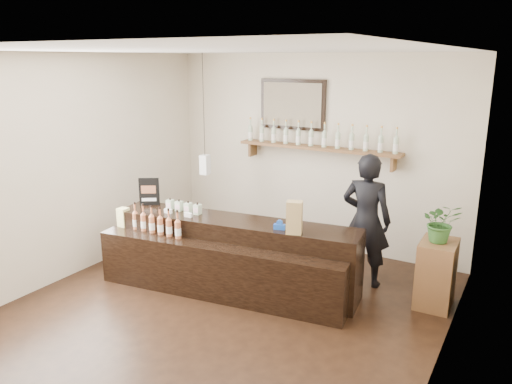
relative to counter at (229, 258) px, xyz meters
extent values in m
plane|color=black|center=(0.25, -0.59, -0.40)|extent=(5.00, 5.00, 0.00)
plane|color=beige|center=(0.25, 1.91, 1.00)|extent=(4.50, 0.00, 4.50)
plane|color=beige|center=(-2.00, -0.59, 1.00)|extent=(0.00, 5.00, 5.00)
plane|color=beige|center=(2.50, -0.59, 1.00)|extent=(0.00, 5.00, 5.00)
plane|color=white|center=(0.25, -0.59, 2.40)|extent=(5.00, 5.00, 0.00)
cube|color=brown|center=(0.35, 1.78, 1.10)|extent=(2.40, 0.25, 0.04)
cube|color=brown|center=(-0.73, 1.81, 0.98)|extent=(0.04, 0.20, 0.20)
cube|color=brown|center=(1.43, 1.81, 0.98)|extent=(0.04, 0.20, 0.20)
cube|color=black|center=(-0.10, 1.88, 1.68)|extent=(1.02, 0.04, 0.72)
cube|color=#463B2D|center=(-0.10, 1.86, 1.68)|extent=(0.92, 0.01, 0.62)
cube|color=white|center=(-1.05, 1.01, 0.85)|extent=(0.12, 0.12, 0.28)
cylinder|color=black|center=(-1.05, 1.01, 1.69)|extent=(0.01, 0.01, 1.41)
cylinder|color=beige|center=(-0.75, 1.78, 1.22)|extent=(0.07, 0.07, 0.20)
cone|color=beige|center=(-0.75, 1.78, 1.35)|extent=(0.07, 0.07, 0.05)
cylinder|color=beige|center=(-0.75, 1.78, 1.41)|extent=(0.02, 0.02, 0.07)
cylinder|color=gold|center=(-0.75, 1.78, 1.45)|extent=(0.03, 0.03, 0.02)
cylinder|color=white|center=(-0.75, 1.78, 1.20)|extent=(0.07, 0.07, 0.09)
cylinder|color=beige|center=(-0.55, 1.78, 1.22)|extent=(0.07, 0.07, 0.20)
cone|color=beige|center=(-0.55, 1.78, 1.35)|extent=(0.07, 0.07, 0.05)
cylinder|color=beige|center=(-0.55, 1.78, 1.41)|extent=(0.02, 0.02, 0.07)
cylinder|color=gold|center=(-0.55, 1.78, 1.45)|extent=(0.03, 0.03, 0.02)
cylinder|color=white|center=(-0.55, 1.78, 1.20)|extent=(0.07, 0.07, 0.09)
cylinder|color=beige|center=(-0.35, 1.78, 1.22)|extent=(0.07, 0.07, 0.20)
cone|color=beige|center=(-0.35, 1.78, 1.35)|extent=(0.07, 0.07, 0.05)
cylinder|color=beige|center=(-0.35, 1.78, 1.41)|extent=(0.02, 0.02, 0.07)
cylinder|color=gold|center=(-0.35, 1.78, 1.45)|extent=(0.03, 0.03, 0.02)
cylinder|color=white|center=(-0.35, 1.78, 1.20)|extent=(0.07, 0.07, 0.09)
cylinder|color=beige|center=(-0.15, 1.78, 1.22)|extent=(0.07, 0.07, 0.20)
cone|color=beige|center=(-0.15, 1.78, 1.35)|extent=(0.07, 0.07, 0.05)
cylinder|color=beige|center=(-0.15, 1.78, 1.41)|extent=(0.02, 0.02, 0.07)
cylinder|color=gold|center=(-0.15, 1.78, 1.45)|extent=(0.03, 0.03, 0.02)
cylinder|color=white|center=(-0.15, 1.78, 1.20)|extent=(0.07, 0.07, 0.09)
cylinder|color=beige|center=(0.05, 1.78, 1.22)|extent=(0.07, 0.07, 0.20)
cone|color=beige|center=(0.05, 1.78, 1.35)|extent=(0.07, 0.07, 0.05)
cylinder|color=beige|center=(0.05, 1.78, 1.41)|extent=(0.02, 0.02, 0.07)
cylinder|color=gold|center=(0.05, 1.78, 1.45)|extent=(0.03, 0.03, 0.02)
cylinder|color=white|center=(0.05, 1.78, 1.20)|extent=(0.07, 0.07, 0.09)
cylinder|color=beige|center=(0.25, 1.78, 1.22)|extent=(0.07, 0.07, 0.20)
cone|color=beige|center=(0.25, 1.78, 1.35)|extent=(0.07, 0.07, 0.05)
cylinder|color=beige|center=(0.25, 1.78, 1.41)|extent=(0.02, 0.02, 0.07)
cylinder|color=gold|center=(0.25, 1.78, 1.45)|extent=(0.03, 0.03, 0.02)
cylinder|color=white|center=(0.25, 1.78, 1.20)|extent=(0.07, 0.07, 0.09)
cylinder|color=beige|center=(0.45, 1.78, 1.22)|extent=(0.07, 0.07, 0.20)
cone|color=beige|center=(0.45, 1.78, 1.35)|extent=(0.07, 0.07, 0.05)
cylinder|color=beige|center=(0.45, 1.78, 1.41)|extent=(0.02, 0.02, 0.07)
cylinder|color=gold|center=(0.45, 1.78, 1.45)|extent=(0.03, 0.03, 0.02)
cylinder|color=white|center=(0.45, 1.78, 1.20)|extent=(0.07, 0.07, 0.09)
cylinder|color=beige|center=(0.65, 1.78, 1.22)|extent=(0.07, 0.07, 0.20)
cone|color=beige|center=(0.65, 1.78, 1.35)|extent=(0.07, 0.07, 0.05)
cylinder|color=beige|center=(0.65, 1.78, 1.41)|extent=(0.02, 0.02, 0.07)
cylinder|color=gold|center=(0.65, 1.78, 1.45)|extent=(0.03, 0.03, 0.02)
cylinder|color=white|center=(0.65, 1.78, 1.20)|extent=(0.07, 0.07, 0.09)
cylinder|color=beige|center=(0.85, 1.78, 1.22)|extent=(0.07, 0.07, 0.20)
cone|color=beige|center=(0.85, 1.78, 1.35)|extent=(0.07, 0.07, 0.05)
cylinder|color=beige|center=(0.85, 1.78, 1.41)|extent=(0.02, 0.02, 0.07)
cylinder|color=gold|center=(0.85, 1.78, 1.45)|extent=(0.03, 0.03, 0.02)
cylinder|color=white|center=(0.85, 1.78, 1.20)|extent=(0.07, 0.07, 0.09)
cylinder|color=beige|center=(1.05, 1.78, 1.22)|extent=(0.07, 0.07, 0.20)
cone|color=beige|center=(1.05, 1.78, 1.35)|extent=(0.07, 0.07, 0.05)
cylinder|color=beige|center=(1.05, 1.78, 1.41)|extent=(0.02, 0.02, 0.07)
cylinder|color=gold|center=(1.05, 1.78, 1.45)|extent=(0.03, 0.03, 0.02)
cylinder|color=white|center=(1.05, 1.78, 1.20)|extent=(0.07, 0.07, 0.09)
cylinder|color=beige|center=(1.25, 1.78, 1.22)|extent=(0.07, 0.07, 0.20)
cone|color=beige|center=(1.25, 1.78, 1.35)|extent=(0.07, 0.07, 0.05)
cylinder|color=beige|center=(1.25, 1.78, 1.41)|extent=(0.02, 0.02, 0.07)
cylinder|color=gold|center=(1.25, 1.78, 1.45)|extent=(0.03, 0.03, 0.02)
cylinder|color=white|center=(1.25, 1.78, 1.20)|extent=(0.07, 0.07, 0.09)
cylinder|color=beige|center=(1.45, 1.78, 1.22)|extent=(0.07, 0.07, 0.20)
cone|color=beige|center=(1.45, 1.78, 1.35)|extent=(0.07, 0.07, 0.05)
cylinder|color=beige|center=(1.45, 1.78, 1.41)|extent=(0.02, 0.02, 0.07)
cylinder|color=gold|center=(1.45, 1.78, 1.45)|extent=(0.03, 0.03, 0.02)
cylinder|color=white|center=(1.45, 1.78, 1.20)|extent=(0.07, 0.07, 0.09)
cube|color=black|center=(0.01, 0.11, 0.02)|extent=(3.10, 0.93, 0.85)
cube|color=black|center=(0.01, -0.29, -0.08)|extent=(3.06, 0.66, 0.65)
cube|color=white|center=(-0.84, -0.08, 0.48)|extent=(0.10, 0.04, 0.05)
cube|color=white|center=(-0.53, -0.08, 0.48)|extent=(0.10, 0.04, 0.05)
cube|color=#DBD885|center=(-1.41, -0.29, 0.30)|extent=(0.12, 0.12, 0.12)
cube|color=#DBD885|center=(-1.41, -0.29, 0.42)|extent=(0.12, 0.12, 0.12)
cube|color=beige|center=(-0.93, 0.07, 0.51)|extent=(0.08, 0.08, 0.13)
cube|color=beige|center=(-0.93, 0.03, 0.51)|extent=(0.07, 0.00, 0.06)
cylinder|color=black|center=(-0.93, 0.07, 0.58)|extent=(0.02, 0.02, 0.03)
cube|color=beige|center=(-0.79, 0.07, 0.51)|extent=(0.08, 0.08, 0.13)
cube|color=beige|center=(-0.79, 0.03, 0.51)|extent=(0.07, 0.00, 0.06)
cylinder|color=black|center=(-0.79, 0.07, 0.58)|extent=(0.02, 0.02, 0.03)
cube|color=beige|center=(-0.65, 0.07, 0.51)|extent=(0.08, 0.08, 0.13)
cube|color=beige|center=(-0.65, 0.03, 0.51)|extent=(0.07, 0.00, 0.06)
cylinder|color=black|center=(-0.65, 0.07, 0.58)|extent=(0.02, 0.02, 0.03)
cube|color=beige|center=(-0.50, 0.07, 0.51)|extent=(0.08, 0.08, 0.13)
cube|color=beige|center=(-0.50, 0.03, 0.51)|extent=(0.07, 0.00, 0.06)
cylinder|color=black|center=(-0.50, 0.07, 0.58)|extent=(0.02, 0.02, 0.03)
cylinder|color=#B4633D|center=(-1.20, -0.29, 0.35)|extent=(0.07, 0.07, 0.20)
cone|color=#B4633D|center=(-1.20, -0.29, 0.47)|extent=(0.07, 0.07, 0.05)
cylinder|color=#B4633D|center=(-1.20, -0.29, 0.53)|extent=(0.02, 0.02, 0.07)
cylinder|color=black|center=(-1.20, -0.29, 0.58)|extent=(0.03, 0.03, 0.02)
cylinder|color=white|center=(-1.20, -0.29, 0.33)|extent=(0.07, 0.07, 0.09)
cylinder|color=#B4633D|center=(-1.07, -0.29, 0.35)|extent=(0.07, 0.07, 0.20)
cone|color=#B4633D|center=(-1.07, -0.29, 0.47)|extent=(0.07, 0.07, 0.05)
cylinder|color=#B4633D|center=(-1.07, -0.29, 0.53)|extent=(0.02, 0.02, 0.07)
cylinder|color=black|center=(-1.07, -0.29, 0.58)|extent=(0.03, 0.03, 0.02)
cylinder|color=white|center=(-1.07, -0.29, 0.33)|extent=(0.07, 0.07, 0.09)
cylinder|color=#B4633D|center=(-0.93, -0.29, 0.35)|extent=(0.07, 0.07, 0.20)
cone|color=#B4633D|center=(-0.93, -0.29, 0.47)|extent=(0.07, 0.07, 0.05)
cylinder|color=#B4633D|center=(-0.93, -0.29, 0.53)|extent=(0.02, 0.02, 0.07)
cylinder|color=black|center=(-0.93, -0.29, 0.58)|extent=(0.03, 0.03, 0.02)
cylinder|color=white|center=(-0.93, -0.29, 0.33)|extent=(0.07, 0.07, 0.09)
cylinder|color=#B4633D|center=(-0.80, -0.29, 0.35)|extent=(0.07, 0.07, 0.20)
cone|color=#B4633D|center=(-0.80, -0.29, 0.47)|extent=(0.07, 0.07, 0.05)
cylinder|color=#B4633D|center=(-0.80, -0.29, 0.53)|extent=(0.02, 0.02, 0.07)
cylinder|color=black|center=(-0.80, -0.29, 0.58)|extent=(0.03, 0.03, 0.02)
cylinder|color=white|center=(-0.80, -0.29, 0.33)|extent=(0.07, 0.07, 0.09)
cylinder|color=#B4633D|center=(-0.66, -0.29, 0.35)|extent=(0.07, 0.07, 0.20)
cone|color=#B4633D|center=(-0.66, -0.29, 0.47)|extent=(0.07, 0.07, 0.05)
cylinder|color=#B4633D|center=(-0.66, -0.29, 0.53)|extent=(0.02, 0.02, 0.07)
cylinder|color=black|center=(-0.66, -0.29, 0.58)|extent=(0.03, 0.03, 0.02)
cylinder|color=white|center=(-0.66, -0.29, 0.33)|extent=(0.07, 0.07, 0.09)
cylinder|color=#B4633D|center=(-0.53, -0.29, 0.35)|extent=(0.07, 0.07, 0.20)
cone|color=#B4633D|center=(-0.53, -0.29, 0.47)|extent=(0.07, 0.07, 0.05)
cylinder|color=#B4633D|center=(-0.53, -0.29, 0.53)|extent=(0.02, 0.02, 0.07)
cylinder|color=black|center=(-0.53, -0.29, 0.58)|extent=(0.03, 0.03, 0.02)
cylinder|color=white|center=(-0.53, -0.29, 0.33)|extent=(0.07, 0.07, 0.09)
cube|color=black|center=(-1.28, 0.07, 0.63)|extent=(0.23, 0.16, 0.37)
cube|color=#985837|center=(-1.28, 0.06, 0.67)|extent=(0.16, 0.10, 0.10)
cube|color=white|center=(-1.28, 0.06, 0.53)|extent=(0.16, 0.10, 0.04)
cube|color=olive|center=(0.84, 0.03, 0.64)|extent=(0.20, 0.17, 0.37)
cube|color=black|center=(0.84, -0.04, 0.58)|extent=(0.10, 0.03, 0.07)
cube|color=#1744A5|center=(0.64, 0.07, 0.48)|extent=(0.14, 0.08, 0.06)
cylinder|color=#1744A5|center=(0.64, 0.07, 0.53)|extent=(0.08, 0.05, 0.07)
cube|color=brown|center=(2.25, 0.82, -0.02)|extent=(0.39, 0.53, 0.76)
imported|color=#2E5C25|center=(2.25, 0.82, 0.59)|extent=(0.51, 0.47, 0.45)
imported|color=black|center=(1.36, 0.96, 0.53)|extent=(0.70, 0.47, 1.87)
camera|label=1|loc=(3.08, -4.68, 2.32)|focal=35.00mm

